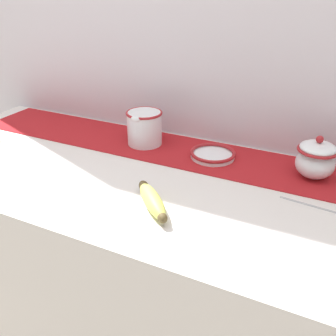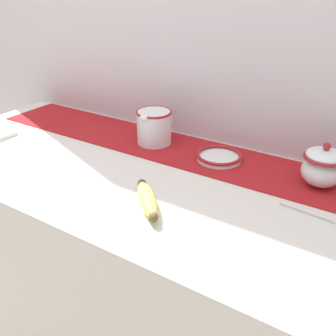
{
  "view_description": "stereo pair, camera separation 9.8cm",
  "coord_description": "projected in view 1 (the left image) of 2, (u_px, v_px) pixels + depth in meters",
  "views": [
    {
      "loc": [
        0.46,
        -0.8,
        1.37
      ],
      "look_at": [
        0.08,
        -0.02,
        0.92
      ],
      "focal_mm": 40.0,
      "sensor_mm": 36.0,
      "label": 1
    },
    {
      "loc": [
        0.54,
        -0.75,
        1.37
      ],
      "look_at": [
        0.08,
        -0.02,
        0.92
      ],
      "focal_mm": 40.0,
      "sensor_mm": 36.0,
      "label": 2
    }
  ],
  "objects": [
    {
      "name": "back_wall",
      "position": [
        195.0,
        35.0,
        1.16
      ],
      "size": [
        2.38,
        0.04,
        2.4
      ],
      "primitive_type": "cube",
      "color": "silver",
      "rests_on": "ground_plane"
    },
    {
      "name": "countertop",
      "position": [
        149.0,
        290.0,
        1.25
      ],
      "size": [
        1.58,
        0.63,
        0.87
      ],
      "primitive_type": "cube",
      "color": "silver",
      "rests_on": "ground_plane"
    },
    {
      "name": "table_runner",
      "position": [
        174.0,
        150.0,
        1.2
      ],
      "size": [
        1.46,
        0.23,
        0.0
      ],
      "primitive_type": "cube",
      "color": "#A8191E",
      "rests_on": "countertop"
    },
    {
      "name": "small_dish",
      "position": [
        213.0,
        154.0,
        1.14
      ],
      "size": [
        0.14,
        0.14,
        0.02
      ],
      "color": "white",
      "rests_on": "countertop"
    },
    {
      "name": "cream_pitcher",
      "position": [
        145.0,
        127.0,
        1.21
      ],
      "size": [
        0.12,
        0.14,
        0.11
      ],
      "color": "white",
      "rests_on": "countertop"
    },
    {
      "name": "banana",
      "position": [
        152.0,
        200.0,
        0.89
      ],
      "size": [
        0.15,
        0.15,
        0.04
      ],
      "rotation": [
        0.0,
        0.0,
        -0.78
      ],
      "color": "#CCD156",
      "rests_on": "countertop"
    },
    {
      "name": "sugar_bowl",
      "position": [
        316.0,
        159.0,
        1.01
      ],
      "size": [
        0.11,
        0.11,
        0.12
      ],
      "color": "white",
      "rests_on": "countertop"
    }
  ]
}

